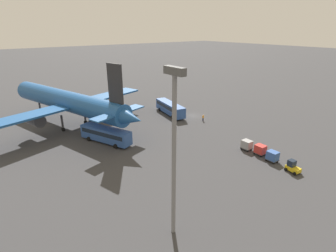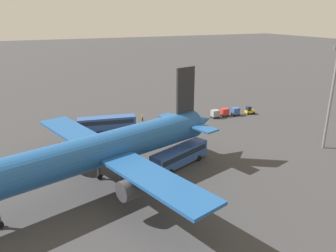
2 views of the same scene
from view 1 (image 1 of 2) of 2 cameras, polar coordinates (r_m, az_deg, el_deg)
name	(u,v)px [view 1 (image 1 of 2)]	position (r m, az deg, el deg)	size (l,w,h in m)	color
ground_plane	(192,116)	(74.66, 5.28, 2.26)	(600.00, 600.00, 0.00)	#38383A
airplane	(68,102)	(69.08, -20.88, 4.95)	(47.90, 41.41, 16.96)	#1E5193
shuttle_bus_near	(170,108)	(75.00, 0.47, 4.03)	(13.25, 5.06, 3.33)	#2D5199
shuttle_bus_far	(106,134)	(58.11, -13.41, -1.68)	(12.45, 7.25, 3.32)	#2D5199
baggage_tug	(293,167)	(50.69, 25.48, -8.03)	(2.52, 1.84, 2.10)	gold
worker_person	(203,118)	(70.49, 7.64, 1.77)	(0.38, 0.38, 1.74)	#1E1E2D
cargo_cart_blue	(273,156)	(52.67, 21.81, -6.05)	(2.03, 1.72, 2.06)	#38383D
cargo_cart_red	(260,149)	(54.47, 19.44, -4.82)	(2.03, 1.72, 2.06)	#38383D
cargo_cart_grey	(247,144)	(55.81, 16.78, -3.87)	(2.03, 1.72, 2.06)	#38383D
light_pole	(174,142)	(28.10, 1.33, -3.51)	(2.80, 0.70, 20.06)	slate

